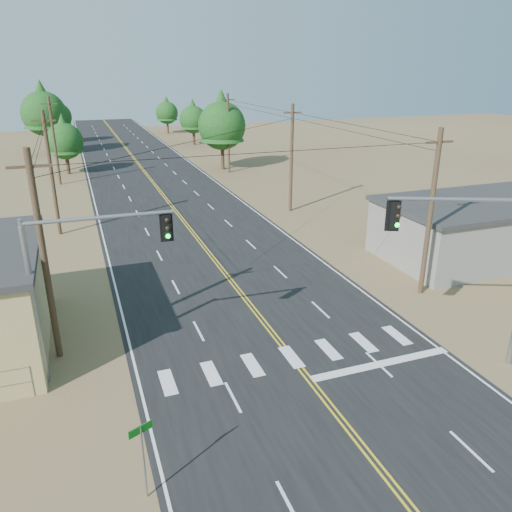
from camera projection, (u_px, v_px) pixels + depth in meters
name	position (u px, v px, depth m)	size (l,w,h in m)	color
ground	(386.00, 477.00, 17.02)	(220.00, 220.00, 0.00)	olive
road	(189.00, 228.00, 43.35)	(15.00, 200.00, 0.02)	black
building_right	(485.00, 229.00, 36.45)	(15.00, 8.00, 4.00)	gray
utility_pole_left_near	(44.00, 257.00, 22.36)	(1.80, 0.30, 10.00)	#4C3826
utility_pole_left_mid	(51.00, 173.00, 39.91)	(1.80, 0.30, 10.00)	#4C3826
utility_pole_left_far	(54.00, 141.00, 57.46)	(1.80, 0.30, 10.00)	#4C3826
utility_pole_right_near	(430.00, 213.00, 29.10)	(1.80, 0.30, 10.00)	#4C3826
utility_pole_right_mid	(291.00, 158.00, 46.65)	(1.80, 0.30, 10.00)	#4C3826
utility_pole_right_far	(228.00, 133.00, 64.20)	(1.80, 0.30, 10.00)	#4C3826
signal_mast_left	(75.00, 271.00, 20.95)	(6.14, 0.65, 7.51)	gray
signal_mast_right	(487.00, 254.00, 21.69)	(6.02, 2.73, 8.13)	gray
street_sign	(143.00, 450.00, 15.60)	(0.79, 0.37, 2.83)	gray
tree_left_near	(64.00, 137.00, 63.35)	(4.58, 4.58, 7.64)	#3F2D1E
tree_left_mid	(43.00, 109.00, 77.28)	(6.81, 6.81, 11.34)	#3F2D1E
tree_left_far	(56.00, 114.00, 89.35)	(5.09, 5.09, 8.48)	#3F2D1E
tree_right_near	(222.00, 121.00, 65.72)	(6.29, 6.29, 10.48)	#3F2D1E
tree_right_mid	(193.00, 117.00, 87.50)	(4.76, 4.76, 7.93)	#3F2D1E
tree_right_far	(167.00, 110.00, 102.76)	(4.52, 4.52, 7.53)	#3F2D1E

